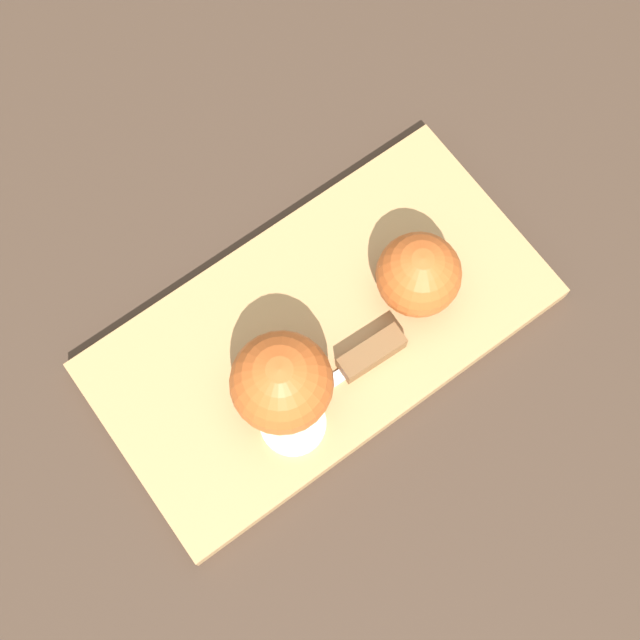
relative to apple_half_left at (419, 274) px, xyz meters
The scene contains 6 objects.
ground_plane 0.11m from the apple_half_left, ahead, with size 4.00×4.00×0.00m, color #38281E.
cutting_board 0.11m from the apple_half_left, ahead, with size 0.45×0.28×0.02m.
apple_half_left is the anchor object (origin of this frame).
apple_half_right 0.16m from the apple_half_left, 12.22° to the left, with size 0.09×0.09×0.09m.
knife 0.09m from the apple_half_left, 28.17° to the left, with size 0.14×0.03×0.02m.
apple_slice 0.17m from the apple_half_left, 21.04° to the left, with size 0.06×0.06×0.01m.
Camera 1 is at (0.11, 0.22, 0.80)m, focal length 50.00 mm.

